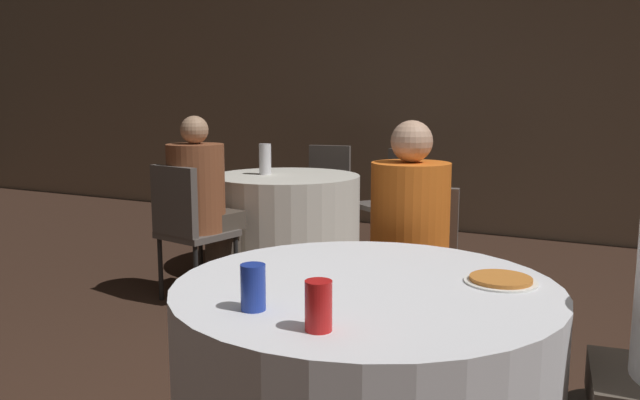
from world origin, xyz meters
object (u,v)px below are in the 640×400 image
object	(u,v)px
chair_far_north	(327,185)
pizza_plate_near	(501,280)
chair_far_south	(186,221)
soda_can_red	(318,306)
table_near	(364,398)
chair_near_north	(413,266)
soda_can_blue	(252,287)
person_floral_shirt	(204,205)
person_orange_shirt	(408,258)
table_far	(286,223)
bottle_far	(265,159)
chair_far_northeast	(394,193)

from	to	relation	value
chair_far_north	pizza_plate_near	xyz separation A→B (m)	(2.12, -3.05, 0.21)
chair_far_south	soda_can_red	world-z (taller)	chair_far_south
table_near	chair_far_south	size ratio (longest dim) A/B	1.32
chair_near_north	soda_can_blue	world-z (taller)	chair_near_north
person_floral_shirt	pizza_plate_near	xyz separation A→B (m)	(2.13, -1.31, 0.13)
chair_near_north	person_orange_shirt	distance (m)	0.17
table_far	chair_far_south	bearing A→B (deg)	-100.34
table_far	pizza_plate_near	xyz separation A→B (m)	(1.98, -2.10, 0.37)
person_floral_shirt	person_orange_shirt	xyz separation A→B (m)	(1.62, -0.69, -0.00)
chair_near_north	soda_can_red	bearing A→B (deg)	89.00
table_near	pizza_plate_near	bearing A→B (deg)	29.11
table_far	bottle_far	bearing A→B (deg)	-167.78
table_near	soda_can_blue	world-z (taller)	soda_can_blue
table_near	chair_far_northeast	bearing A→B (deg)	109.07
bottle_far	chair_far_north	bearing A→B (deg)	88.93
person_floral_shirt	soda_can_red	xyz separation A→B (m)	(1.82, -1.91, 0.18)
chair_far_north	soda_can_blue	distance (m)	3.95
chair_far_south	pizza_plate_near	bearing A→B (deg)	-17.92
chair_far_north	soda_can_blue	size ratio (longest dim) A/B	7.18
chair_far_south	chair_far_northeast	distance (m)	1.87
table_far	pizza_plate_near	distance (m)	2.92
person_floral_shirt	pizza_plate_near	world-z (taller)	person_floral_shirt
pizza_plate_near	soda_can_blue	distance (m)	0.76
chair_near_north	soda_can_blue	size ratio (longest dim) A/B	7.18
person_orange_shirt	chair_far_north	bearing A→B (deg)	-67.05
table_near	soda_can_blue	bearing A→B (deg)	-116.09
chair_near_north	person_floral_shirt	bearing A→B (deg)	-29.15
table_far	soda_can_blue	world-z (taller)	soda_can_blue
table_far	chair_far_northeast	size ratio (longest dim) A/B	1.25
chair_near_north	table_near	bearing A→B (deg)	90.00
table_far	person_floral_shirt	world-z (taller)	person_floral_shirt
table_near	chair_far_north	bearing A→B (deg)	118.51
person_orange_shirt	soda_can_blue	distance (m)	1.19
table_near	chair_near_north	bearing A→B (deg)	100.60
table_far	person_floral_shirt	distance (m)	0.84
bottle_far	chair_far_northeast	bearing A→B (deg)	48.52
chair_far_north	bottle_far	bearing A→B (deg)	80.57
pizza_plate_near	soda_can_red	size ratio (longest dim) A/B	1.79
chair_far_south	person_orange_shirt	distance (m)	1.73
chair_far_south	person_floral_shirt	world-z (taller)	person_floral_shirt
chair_far_north	chair_far_northeast	world-z (taller)	same
person_floral_shirt	table_near	bearing A→B (deg)	-30.04
chair_far_north	table_far	bearing A→B (deg)	90.00
chair_far_northeast	soda_can_blue	xyz separation A→B (m)	(0.89, -3.43, 0.26)
table_far	chair_far_northeast	distance (m)	0.97
chair_far_northeast	bottle_far	distance (m)	1.13
table_near	soda_can_red	world-z (taller)	soda_can_red
chair_far_south	soda_can_blue	bearing A→B (deg)	-36.02
person_orange_shirt	soda_can_red	distance (m)	1.26
table_far	chair_near_north	xyz separation A→B (m)	(1.45, -1.33, 0.16)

